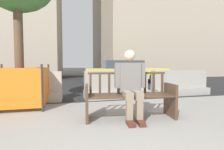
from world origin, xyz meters
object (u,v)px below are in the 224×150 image
Objects in this scene: seated_person at (131,83)px; car_taxi_near at (125,71)px; jersey_barrier_right at (179,85)px; jersey_barrier_centre at (117,87)px; construction_fence at (20,86)px; street_bench at (130,98)px; jersey_barrier_left at (24,90)px.

seated_person is 0.28× the size of car_taxi_near.
jersey_barrier_right is 4.43m from car_taxi_near.
construction_fence is at bearing -166.74° from jersey_barrier_centre.
street_bench is 0.30m from seated_person.
seated_person is at bearing -33.33° from construction_fence.
construction_fence reaches higher than jersey_barrier_right.
jersey_barrier_centre is (0.29, 2.07, -0.06)m from street_bench.
car_taxi_near is at bearing 69.35° from jersey_barrier_centre.
seated_person is 3.18m from jersey_barrier_left.
construction_fence reaches higher than jersey_barrier_left.
car_taxi_near is at bearing 97.51° from jersey_barrier_right.
street_bench is at bearing -140.07° from jersey_barrier_right.
car_taxi_near is at bearing 73.34° from seated_person.
jersey_barrier_right is 0.43× the size of car_taxi_near.
jersey_barrier_left is at bearing 138.12° from seated_person.
construction_fence is at bearing 146.67° from seated_person.
seated_person reaches higher than street_bench.
jersey_barrier_centre is 1.01× the size of jersey_barrier_left.
street_bench reaches higher than jersey_barrier_centre.
jersey_barrier_right is at bearing -82.49° from car_taxi_near.
jersey_barrier_right is 4.90m from construction_fence.
street_bench reaches higher than jersey_barrier_right.
car_taxi_near is (1.96, 6.50, 0.25)m from street_bench.
car_taxi_near is at bearing 73.24° from street_bench.
jersey_barrier_centre and jersey_barrier_left have the same top height.
street_bench is at bearing -106.76° from car_taxi_near.
construction_fence is (-2.31, 1.52, -0.17)m from seated_person.
construction_fence is 0.26× the size of car_taxi_near.
seated_person is 2.77m from construction_fence.
street_bench is 0.37× the size of car_taxi_near.
jersey_barrier_left is (-2.36, 2.05, -0.06)m from street_bench.
car_taxi_near is (-0.58, 4.38, 0.30)m from jersey_barrier_right.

